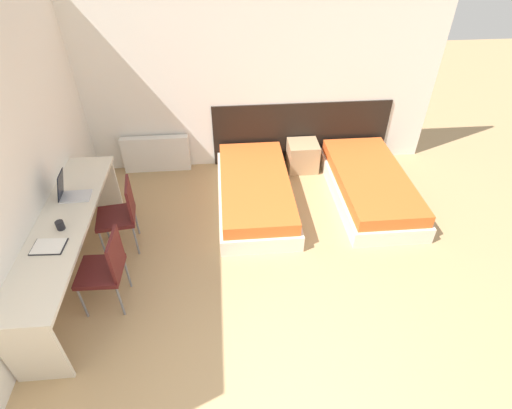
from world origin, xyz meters
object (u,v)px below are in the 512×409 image
bed_near_window (255,191)px  bed_near_door (370,185)px  laptop (71,192)px  nightstand (303,156)px  chair_near_laptop (121,212)px  chair_near_notebook (105,267)px

bed_near_window → bed_near_door: bearing=0.0°
bed_near_window → laptop: size_ratio=6.16×
nightstand → chair_near_laptop: chair_near_laptop is taller
chair_near_laptop → chair_near_notebook: bearing=-97.6°
bed_near_door → chair_near_notebook: 3.57m
bed_near_window → laptop: 2.28m
bed_near_window → laptop: laptop is taller
bed_near_window → chair_near_laptop: size_ratio=2.26×
chair_near_notebook → laptop: bearing=120.5°
bed_near_window → chair_near_laptop: (-1.61, -0.70, 0.32)m
nightstand → bed_near_window: bearing=-134.8°
laptop → chair_near_laptop: bearing=-1.1°
bed_near_door → chair_near_laptop: size_ratio=2.26×
nightstand → chair_near_laptop: bearing=-148.0°
bed_near_door → nightstand: bearing=134.8°
chair_near_laptop → chair_near_notebook: 0.85m
chair_near_notebook → bed_near_window: bearing=45.2°
chair_near_laptop → laptop: bearing=173.8°
bed_near_door → nightstand: 1.13m
nightstand → bed_near_door: bearing=-45.2°
bed_near_window → bed_near_door: same height
bed_near_door → nightstand: size_ratio=4.52×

